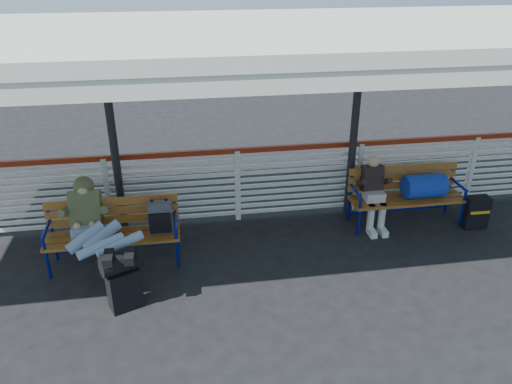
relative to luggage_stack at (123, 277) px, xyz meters
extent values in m
plane|color=black|center=(1.65, 0.09, -0.43)|extent=(60.00, 60.00, 0.00)
cube|color=silver|center=(1.65, 1.99, 0.17)|extent=(12.00, 0.04, 1.04)
cube|color=maroon|center=(1.65, 1.99, 0.77)|extent=(12.00, 0.06, 0.08)
cube|color=silver|center=(1.65, 0.99, 2.65)|extent=(12.60, 3.60, 0.16)
cube|color=silver|center=(1.65, -0.76, 2.52)|extent=(12.60, 0.06, 0.30)
cylinder|color=black|center=(-0.15, 1.84, 1.07)|extent=(0.12, 0.12, 3.00)
cylinder|color=black|center=(3.45, 1.84, 1.07)|extent=(0.12, 0.12, 3.00)
cube|color=black|center=(0.00, 0.00, -0.17)|extent=(0.44, 0.37, 0.53)
cylinder|color=black|center=(0.00, 0.00, 0.23)|extent=(0.55, 0.44, 0.27)
cube|color=#A96920|center=(-0.20, 0.95, 0.02)|extent=(1.80, 0.50, 0.04)
cube|color=#A96920|center=(-0.20, 1.21, 0.29)|extent=(1.80, 0.10, 0.40)
cylinder|color=#0D1891|center=(-1.05, 0.75, -0.21)|extent=(0.04, 0.04, 0.45)
cylinder|color=#0D1891|center=(0.65, 0.75, -0.21)|extent=(0.04, 0.04, 0.45)
cylinder|color=#0D1891|center=(-1.05, 1.22, 0.02)|extent=(0.04, 0.04, 0.90)
cylinder|color=#0D1891|center=(0.65, 1.22, 0.02)|extent=(0.04, 0.04, 0.90)
cube|color=#484A50|center=(0.45, 0.97, 0.25)|extent=(0.31, 0.19, 0.43)
cube|color=#A96920|center=(4.26, 1.40, 0.02)|extent=(1.80, 0.50, 0.04)
cube|color=#A96920|center=(4.26, 1.66, 0.29)|extent=(1.80, 0.10, 0.40)
cylinder|color=#0D1891|center=(3.41, 1.20, -0.21)|extent=(0.04, 0.04, 0.45)
cylinder|color=#0D1891|center=(5.11, 1.20, -0.21)|extent=(0.04, 0.04, 0.45)
cylinder|color=#0D1891|center=(3.41, 1.67, 0.02)|extent=(0.04, 0.04, 0.90)
cylinder|color=#0D1891|center=(5.11, 1.67, 0.02)|extent=(0.04, 0.04, 0.90)
cylinder|color=#102A96|center=(4.51, 1.40, 0.22)|extent=(0.64, 0.37, 0.37)
cube|color=#8F9CC0|center=(-0.55, 1.00, 0.11)|extent=(0.36, 0.26, 0.18)
cube|color=brown|center=(-0.55, 1.20, 0.37)|extent=(0.42, 0.38, 0.53)
sphere|color=brown|center=(-0.55, 1.30, 0.65)|extent=(0.28, 0.28, 0.28)
sphere|color=tan|center=(-0.55, 1.26, 0.64)|extent=(0.21, 0.21, 0.21)
cube|color=black|center=(-0.12, -0.06, 0.33)|extent=(0.11, 0.27, 0.10)
cube|color=black|center=(0.12, -0.06, 0.33)|extent=(0.11, 0.27, 0.10)
cube|color=#BDB6AB|center=(3.71, 1.43, 0.10)|extent=(0.30, 0.24, 0.16)
cube|color=black|center=(3.71, 1.57, 0.35)|extent=(0.32, 0.23, 0.42)
sphere|color=tan|center=(3.71, 1.59, 0.62)|extent=(0.19, 0.19, 0.19)
cylinder|color=#BDB6AB|center=(3.62, 1.25, -0.19)|extent=(0.11, 0.11, 0.46)
cylinder|color=#BDB6AB|center=(3.80, 1.25, -0.19)|extent=(0.11, 0.11, 0.46)
cube|color=silver|center=(3.62, 1.15, -0.38)|extent=(0.10, 0.24, 0.10)
cube|color=silver|center=(3.80, 1.15, -0.38)|extent=(0.10, 0.24, 0.10)
cube|color=black|center=(5.31, 1.15, -0.17)|extent=(0.38, 0.21, 0.52)
cube|color=gold|center=(5.31, 1.04, -0.12)|extent=(0.31, 0.02, 0.04)
camera|label=1|loc=(0.81, -5.13, 3.55)|focal=35.00mm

